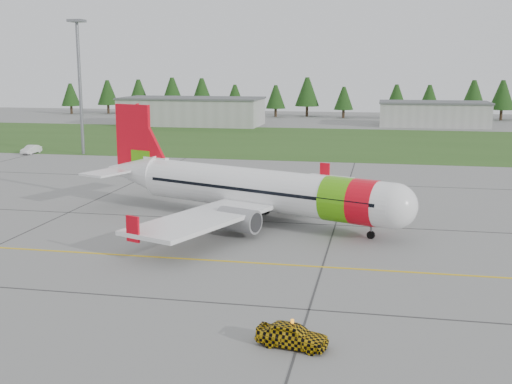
# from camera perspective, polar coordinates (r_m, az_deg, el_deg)

# --- Properties ---
(ground) EXTENTS (320.00, 320.00, 0.00)m
(ground) POSITION_cam_1_polar(r_m,az_deg,el_deg) (39.23, -10.14, -9.23)
(ground) COLOR gray
(ground) RESTS_ON ground
(aircraft) EXTENTS (31.08, 29.53, 9.85)m
(aircraft) POSITION_cam_1_polar(r_m,az_deg,el_deg) (56.47, -0.08, 0.22)
(aircraft) COLOR white
(aircraft) RESTS_ON ground
(follow_me_car) EXTENTS (1.48, 1.66, 3.59)m
(follow_me_car) POSITION_cam_1_polar(r_m,az_deg,el_deg) (31.73, 3.26, -10.59)
(follow_me_car) COLOR gold
(follow_me_car) RESTS_ON ground
(service_van) EXTENTS (1.46, 1.38, 4.07)m
(service_van) POSITION_cam_1_polar(r_m,az_deg,el_deg) (106.55, -19.41, 4.31)
(service_van) COLOR silver
(service_van) RESTS_ON ground
(grass_strip) EXTENTS (320.00, 50.00, 0.03)m
(grass_strip) POSITION_cam_1_polar(r_m,az_deg,el_deg) (117.76, 4.44, 4.52)
(grass_strip) COLOR #30561E
(grass_strip) RESTS_ON ground
(taxi_guideline) EXTENTS (120.00, 0.25, 0.02)m
(taxi_guideline) POSITION_cam_1_polar(r_m,az_deg,el_deg) (46.36, -6.55, -5.89)
(taxi_guideline) COLOR gold
(taxi_guideline) RESTS_ON ground
(hangar_west) EXTENTS (32.00, 14.00, 6.00)m
(hangar_west) POSITION_cam_1_polar(r_m,az_deg,el_deg) (151.02, -5.71, 7.09)
(hangar_west) COLOR #A8A8A3
(hangar_west) RESTS_ON ground
(hangar_east) EXTENTS (24.00, 12.00, 5.20)m
(hangar_east) POSITION_cam_1_polar(r_m,az_deg,el_deg) (152.98, 15.50, 6.64)
(hangar_east) COLOR #A8A8A3
(hangar_east) RESTS_ON ground
(floodlight_mast) EXTENTS (0.50, 0.50, 20.00)m
(floodlight_mast) POSITION_cam_1_polar(r_m,az_deg,el_deg) (102.95, -15.36, 8.78)
(floodlight_mast) COLOR slate
(floodlight_mast) RESTS_ON ground
(treeline) EXTENTS (160.00, 8.00, 10.00)m
(treeline) POSITION_cam_1_polar(r_m,az_deg,el_deg) (172.93, 6.70, 8.24)
(treeline) COLOR #1C3F14
(treeline) RESTS_ON ground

